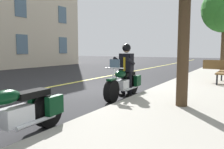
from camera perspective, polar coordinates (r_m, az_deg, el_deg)
ground_plane at (r=8.92m, az=-3.52°, el=-3.73°), size 80.00×80.00×0.00m
lane_center_stripe at (r=10.15m, az=-12.94°, el=-2.63°), size 60.00×0.16×0.01m
motorcycle_main at (r=7.38m, az=2.98°, el=-2.25°), size 2.22×0.65×1.26m
rider_main at (r=7.49m, az=3.60°, el=2.37°), size 0.64×0.56×1.74m
motorcycle_parked at (r=4.24m, az=-22.39°, el=-9.05°), size 2.22×0.67×1.26m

